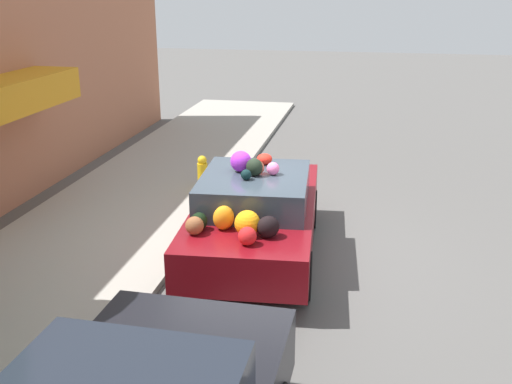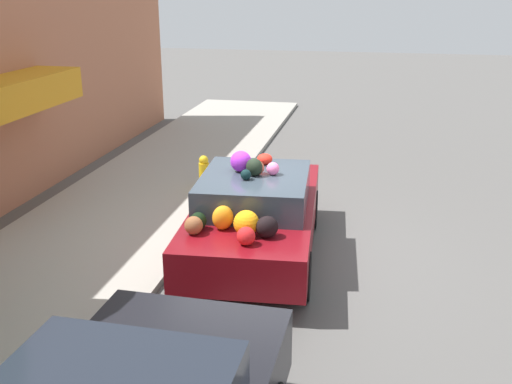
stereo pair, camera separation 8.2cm
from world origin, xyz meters
name	(u,v)px [view 2 (the right image)]	position (x,y,z in m)	size (l,w,h in m)	color
ground_plane	(258,255)	(0.00, 0.00, 0.00)	(60.00, 60.00, 0.00)	#565451
sidewalk_curb	(94,238)	(0.00, 2.70, 0.05)	(24.00, 3.20, 0.10)	#9E998E
fire_hydrant	(204,173)	(2.51, 1.59, 0.45)	(0.20, 0.20, 0.70)	gold
art_car	(255,212)	(-0.05, 0.03, 0.72)	(4.10, 2.01, 1.64)	maroon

